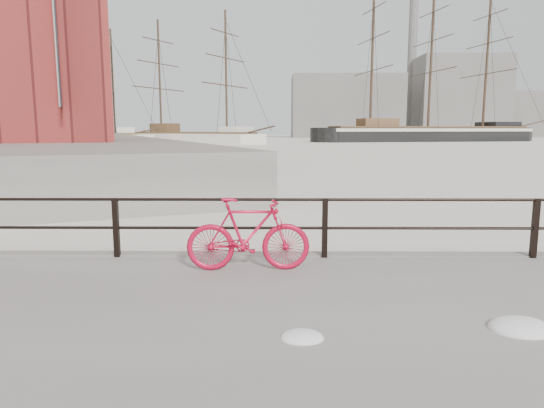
% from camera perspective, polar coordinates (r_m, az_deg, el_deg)
% --- Properties ---
extents(ground, '(400.00, 400.00, 0.00)m').
position_cam_1_polar(ground, '(8.50, 6.03, -8.24)').
color(ground, white).
rests_on(ground, ground).
extents(promenade, '(36.00, 8.00, 0.35)m').
position_cam_1_polar(promenade, '(4.77, 10.97, -20.36)').
color(promenade, gray).
rests_on(promenade, ground).
extents(far_quay, '(78.44, 148.07, 1.80)m').
position_cam_1_polar(far_quay, '(89.18, -25.79, 6.93)').
color(far_quay, gray).
rests_on(far_quay, ground).
extents(guardrail, '(28.00, 0.10, 1.00)m').
position_cam_1_polar(guardrail, '(8.15, 6.22, -2.83)').
color(guardrail, black).
rests_on(guardrail, promenade).
extents(bicycle, '(1.87, 0.35, 1.12)m').
position_cam_1_polar(bicycle, '(7.35, -2.82, -3.58)').
color(bicycle, red).
rests_on(bicycle, promenade).
extents(barque_black, '(57.46, 29.59, 31.40)m').
position_cam_1_polar(barque_black, '(103.73, 17.79, 7.03)').
color(barque_black, black).
rests_on(barque_black, ground).
extents(schooner_mid, '(34.34, 26.91, 22.59)m').
position_cam_1_polar(schooner_mid, '(87.38, -9.26, 7.07)').
color(schooner_mid, beige).
rests_on(schooner_mid, ground).
extents(schooner_left, '(28.05, 19.27, 19.37)m').
position_cam_1_polar(schooner_left, '(85.85, -21.81, 6.53)').
color(schooner_left, silver).
rests_on(schooner_left, ground).
extents(workboat_far, '(10.16, 3.88, 7.00)m').
position_cam_1_polar(workboat_far, '(62.35, -23.53, 5.80)').
color(workboat_far, black).
rests_on(workboat_far, ground).
extents(apartment_cream, '(24.16, 21.40, 21.20)m').
position_cam_1_polar(apartment_cream, '(79.99, -28.36, 14.91)').
color(apartment_cream, beige).
rests_on(apartment_cream, far_quay).
extents(apartment_grey, '(26.02, 22.15, 23.20)m').
position_cam_1_polar(apartment_grey, '(101.87, -26.95, 14.04)').
color(apartment_grey, '#979792').
rests_on(apartment_grey, far_quay).
extents(apartment_brick, '(27.87, 22.90, 21.20)m').
position_cam_1_polar(apartment_brick, '(124.61, -25.95, 12.51)').
color(apartment_brick, brown).
rests_on(apartment_brick, far_quay).
extents(industrial_west, '(32.00, 18.00, 18.00)m').
position_cam_1_polar(industrial_west, '(149.69, 8.63, 11.21)').
color(industrial_west, gray).
rests_on(industrial_west, ground).
extents(industrial_mid, '(26.00, 20.00, 24.00)m').
position_cam_1_polar(industrial_mid, '(163.23, 20.91, 11.59)').
color(industrial_mid, gray).
rests_on(industrial_mid, ground).
extents(industrial_east, '(20.00, 16.00, 14.00)m').
position_cam_1_polar(industrial_east, '(176.71, 27.35, 9.31)').
color(industrial_east, gray).
rests_on(industrial_east, ground).
extents(smokestack, '(2.80, 2.80, 44.00)m').
position_cam_1_polar(smokestack, '(164.94, 16.10, 15.28)').
color(smokestack, gray).
rests_on(smokestack, ground).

